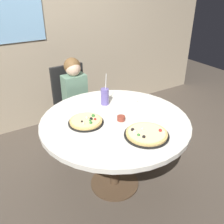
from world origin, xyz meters
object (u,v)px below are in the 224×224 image
(soda_cup, at_px, (105,96))
(plate_small, at_px, (129,100))
(diner_child, at_px, (79,110))
(pizza_veggie, at_px, (146,134))
(pizza_cheese, at_px, (86,121))
(dining_table, at_px, (115,128))
(chair_wooden, at_px, (72,101))
(sauce_bowl, at_px, (121,118))

(soda_cup, relative_size, plate_small, 1.71)
(diner_child, distance_m, pizza_veggie, 1.17)
(pizza_cheese, xyz_separation_m, soda_cup, (0.32, 0.23, 0.06))
(diner_child, distance_m, plate_small, 0.69)
(pizza_veggie, xyz_separation_m, soda_cup, (0.00, 0.65, 0.06))
(dining_table, bearing_deg, plate_small, 37.75)
(pizza_cheese, bearing_deg, chair_wooden, 75.03)
(chair_wooden, height_order, soda_cup, soda_cup)
(diner_child, relative_size, pizza_veggie, 3.07)
(soda_cup, xyz_separation_m, sauce_bowl, (-0.04, -0.35, -0.06))
(chair_wooden, bearing_deg, plate_small, -66.43)
(dining_table, bearing_deg, sauce_bowl, -48.70)
(pizza_cheese, bearing_deg, pizza_veggie, -53.19)
(soda_cup, bearing_deg, dining_table, -103.94)
(pizza_veggie, xyz_separation_m, pizza_cheese, (-0.31, 0.42, 0.00))
(sauce_bowl, xyz_separation_m, plate_small, (0.28, 0.29, -0.02))
(pizza_cheese, bearing_deg, sauce_bowl, -22.71)
(pizza_cheese, bearing_deg, dining_table, -17.31)
(diner_child, height_order, sauce_bowl, diner_child)
(dining_table, relative_size, sauce_bowl, 18.53)
(soda_cup, bearing_deg, sauce_bowl, -96.57)
(plate_small, bearing_deg, soda_cup, 165.93)
(plate_small, bearing_deg, chair_wooden, 113.57)
(sauce_bowl, bearing_deg, plate_small, 45.55)
(chair_wooden, distance_m, soda_cup, 0.74)
(pizza_cheese, bearing_deg, soda_cup, 35.94)
(sauce_bowl, bearing_deg, dining_table, 131.30)
(soda_cup, bearing_deg, chair_wooden, 96.59)
(dining_table, height_order, chair_wooden, chair_wooden)
(chair_wooden, relative_size, pizza_veggie, 2.69)
(chair_wooden, relative_size, sauce_bowl, 13.57)
(diner_child, bearing_deg, plate_small, -59.98)
(diner_child, height_order, soda_cup, diner_child)
(chair_wooden, height_order, pizza_cheese, chair_wooden)
(pizza_veggie, height_order, pizza_cheese, same)
(diner_child, bearing_deg, soda_cup, -81.26)
(dining_table, height_order, plate_small, plate_small)
(pizza_cheese, xyz_separation_m, plate_small, (0.56, 0.17, -0.01))
(plate_small, bearing_deg, dining_table, -142.25)
(chair_wooden, xyz_separation_m, sauce_bowl, (0.04, -1.01, 0.24))
(diner_child, relative_size, soda_cup, 3.51)
(chair_wooden, bearing_deg, diner_child, -89.22)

